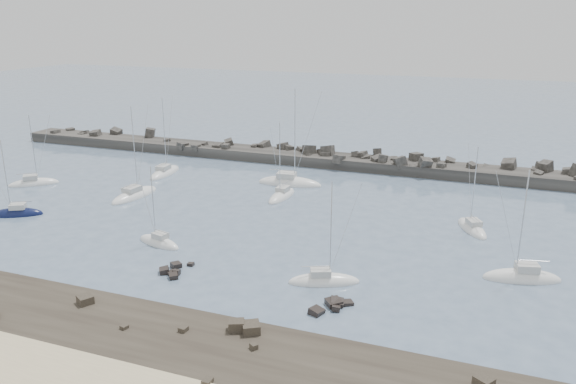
% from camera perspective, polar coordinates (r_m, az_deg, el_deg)
% --- Properties ---
extents(ground, '(400.00, 400.00, 0.00)m').
position_cam_1_polar(ground, '(65.50, -4.81, -5.18)').
color(ground, slate).
rests_on(ground, ground).
extents(rock_shelf, '(140.00, 12.06, 1.71)m').
position_cam_1_polar(rock_shelf, '(48.67, -16.13, -14.35)').
color(rock_shelf, '#2C261E').
rests_on(rock_shelf, ground).
extents(rock_cluster_near, '(2.88, 4.21, 1.02)m').
position_cam_1_polar(rock_cluster_near, '(59.11, -11.52, -7.91)').
color(rock_cluster_near, black).
rests_on(rock_cluster_near, ground).
extents(rock_cluster_far, '(3.62, 4.07, 1.40)m').
position_cam_1_polar(rock_cluster_far, '(51.76, 4.45, -11.55)').
color(rock_cluster_far, black).
rests_on(rock_cluster_far, ground).
extents(breakwater, '(115.00, 7.44, 5.26)m').
position_cam_1_polar(breakwater, '(101.26, 0.97, 3.25)').
color(breakwater, '#2F2D2A').
rests_on(breakwater, ground).
extents(sailboat_0, '(7.08, 6.58, 11.86)m').
position_cam_1_polar(sailboat_0, '(96.01, -24.41, 0.75)').
color(sailboat_0, white).
rests_on(sailboat_0, ground).
extents(sailboat_1, '(3.18, 8.77, 13.62)m').
position_cam_1_polar(sailboat_1, '(95.69, -12.40, 1.87)').
color(sailboat_1, white).
rests_on(sailboat_1, ground).
extents(sailboat_2, '(7.01, 5.15, 11.03)m').
position_cam_1_polar(sailboat_2, '(82.33, -25.89, -2.04)').
color(sailboat_2, '#0E153C').
rests_on(sailboat_2, ground).
extents(sailboat_3, '(3.88, 9.24, 14.14)m').
position_cam_1_polar(sailboat_3, '(84.62, -15.32, -0.38)').
color(sailboat_3, white).
rests_on(sailboat_3, ground).
extents(sailboat_4, '(10.43, 4.11, 16.07)m').
position_cam_1_polar(sailboat_4, '(87.64, 0.15, 0.87)').
color(sailboat_4, white).
rests_on(sailboat_4, ground).
extents(sailboat_5, '(6.49, 3.51, 10.03)m').
position_cam_1_polar(sailboat_5, '(66.59, -12.97, -5.06)').
color(sailboat_5, white).
rests_on(sailboat_5, ground).
extents(sailboat_6, '(2.78, 7.66, 11.99)m').
position_cam_1_polar(sailboat_6, '(81.43, -0.64, -0.44)').
color(sailboat_6, white).
rests_on(sailboat_6, ground).
extents(sailboat_7, '(7.38, 4.69, 11.31)m').
position_cam_1_polar(sailboat_7, '(56.05, 3.66, -9.06)').
color(sailboat_7, white).
rests_on(sailboat_7, ground).
extents(sailboat_8, '(8.00, 4.18, 12.37)m').
position_cam_1_polar(sailboat_8, '(61.16, 22.66, -8.09)').
color(sailboat_8, white).
rests_on(sailboat_8, ground).
extents(sailboat_9, '(5.08, 7.24, 11.18)m').
position_cam_1_polar(sailboat_9, '(72.72, 18.18, -3.57)').
color(sailboat_9, white).
rests_on(sailboat_9, ground).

